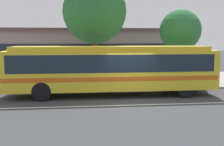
{
  "coord_description": "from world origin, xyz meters",
  "views": [
    {
      "loc": [
        -2.6,
        -14.08,
        3.25
      ],
      "look_at": [
        -0.83,
        1.71,
        1.3
      ],
      "focal_mm": 44.78,
      "sensor_mm": 36.0,
      "label": 1
    }
  ],
  "objects_px": {
    "transit_bus": "(111,67)",
    "street_tree_mid_block": "(180,31)",
    "street_tree_near_stop": "(95,12)",
    "bus_stop_sign": "(158,62)",
    "pedestrian_waiting_near_sign": "(149,70)"
  },
  "relations": [
    {
      "from": "pedestrian_waiting_near_sign",
      "to": "street_tree_near_stop",
      "type": "xyz_separation_m",
      "value": [
        -3.82,
        0.1,
        4.01
      ]
    },
    {
      "from": "transit_bus",
      "to": "street_tree_mid_block",
      "type": "bearing_deg",
      "value": 33.12
    },
    {
      "from": "transit_bus",
      "to": "street_tree_near_stop",
      "type": "height_order",
      "value": "street_tree_near_stop"
    },
    {
      "from": "street_tree_near_stop",
      "to": "pedestrian_waiting_near_sign",
      "type": "bearing_deg",
      "value": -1.56
    },
    {
      "from": "pedestrian_waiting_near_sign",
      "to": "bus_stop_sign",
      "type": "bearing_deg",
      "value": -82.02
    },
    {
      "from": "transit_bus",
      "to": "street_tree_mid_block",
      "type": "xyz_separation_m",
      "value": [
        5.26,
        3.43,
        2.17
      ]
    },
    {
      "from": "street_tree_near_stop",
      "to": "street_tree_mid_block",
      "type": "distance_m",
      "value": 6.15
    },
    {
      "from": "pedestrian_waiting_near_sign",
      "to": "bus_stop_sign",
      "type": "height_order",
      "value": "bus_stop_sign"
    },
    {
      "from": "street_tree_near_stop",
      "to": "street_tree_mid_block",
      "type": "xyz_separation_m",
      "value": [
        6.02,
        -0.14,
        -1.26
      ]
    },
    {
      "from": "transit_bus",
      "to": "bus_stop_sign",
      "type": "distance_m",
      "value": 3.83
    },
    {
      "from": "pedestrian_waiting_near_sign",
      "to": "bus_stop_sign",
      "type": "relative_size",
      "value": 0.67
    },
    {
      "from": "transit_bus",
      "to": "bus_stop_sign",
      "type": "height_order",
      "value": "transit_bus"
    },
    {
      "from": "street_tree_near_stop",
      "to": "street_tree_mid_block",
      "type": "height_order",
      "value": "street_tree_near_stop"
    },
    {
      "from": "transit_bus",
      "to": "bus_stop_sign",
      "type": "relative_size",
      "value": 4.79
    },
    {
      "from": "transit_bus",
      "to": "street_tree_mid_block",
      "type": "distance_m",
      "value": 6.65
    }
  ]
}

